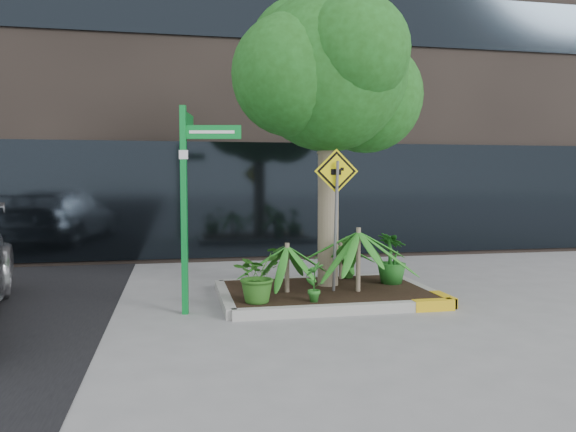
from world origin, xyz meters
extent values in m
plane|color=gray|center=(0.00, 0.00, 0.00)|extent=(80.00, 80.00, 0.00)
cube|color=#9E9E99|center=(0.20, 1.40, 0.07)|extent=(3.20, 0.15, 0.15)
cube|color=#9E9E99|center=(0.20, -0.80, 0.07)|extent=(3.20, 0.15, 0.15)
cube|color=#9E9E99|center=(-1.40, 0.30, 0.07)|extent=(0.15, 2.20, 0.15)
cube|color=#9E9E99|center=(1.80, 0.30, 0.07)|extent=(0.15, 2.20, 0.15)
cube|color=gold|center=(1.50, -0.80, 0.07)|extent=(0.60, 0.17, 0.15)
cube|color=black|center=(0.20, 0.30, 0.12)|extent=(3.05, 2.05, 0.06)
cylinder|color=gray|center=(0.32, 0.61, 1.58)|extent=(0.34, 0.34, 3.17)
cylinder|color=gray|center=(0.42, 0.61, 2.74)|extent=(0.60, 0.17, 1.03)
sphere|color=#1D5117|center=(0.32, 0.61, 3.59)|extent=(2.53, 2.53, 2.53)
sphere|color=#1D5117|center=(1.06, 0.93, 3.27)|extent=(1.90, 1.90, 1.90)
sphere|color=#1D5117|center=(-0.32, 0.40, 3.48)|extent=(1.90, 1.90, 1.90)
sphere|color=#1D5117|center=(0.53, -0.02, 3.80)|extent=(1.69, 1.69, 1.69)
sphere|color=#1D5117|center=(0.00, 1.14, 4.01)|extent=(1.79, 1.79, 1.79)
cylinder|color=gray|center=(0.64, 0.03, 0.64)|extent=(0.07, 0.07, 0.99)
cylinder|color=gray|center=(-0.45, 0.18, 0.53)|extent=(0.07, 0.07, 0.76)
cylinder|color=gray|center=(0.69, 1.11, 0.47)|extent=(0.07, 0.07, 0.64)
imported|color=#2A631C|center=(-1.00, -0.41, 0.55)|extent=(1.01, 1.01, 0.79)
imported|color=#1D601C|center=(1.39, 0.53, 0.57)|extent=(0.66, 0.66, 0.85)
imported|color=#277323|center=(-0.20, -0.55, 0.44)|extent=(0.43, 0.43, 0.59)
imported|color=#26631C|center=(0.84, 1.15, 0.53)|extent=(0.59, 0.59, 0.76)
cube|color=#0C8830|center=(-2.00, -0.30, 1.45)|extent=(0.10, 0.10, 2.89)
cube|color=#0C8830|center=(-1.61, -0.38, 2.53)|extent=(0.80, 0.18, 0.19)
cube|color=#0C8830|center=(-1.92, 0.09, 2.74)|extent=(0.18, 0.80, 0.19)
cube|color=white|center=(-1.61, -0.39, 2.53)|extent=(0.61, 0.12, 0.04)
cube|color=white|center=(-1.94, 0.09, 2.74)|extent=(0.12, 0.61, 0.04)
cube|color=white|center=(-2.00, -0.35, 2.22)|extent=(0.12, 0.03, 0.12)
cylinder|color=slate|center=(0.27, 0.00, 1.16)|extent=(0.06, 0.27, 2.01)
cube|color=yellow|center=(0.27, -0.02, 2.00)|extent=(0.67, 0.05, 0.67)
cube|color=black|center=(0.27, -0.03, 2.00)|extent=(0.60, 0.03, 0.60)
cube|color=yellow|center=(0.27, -0.03, 2.00)|extent=(0.51, 0.03, 0.51)
cube|color=black|center=(0.26, -0.04, 1.99)|extent=(0.16, 0.01, 0.09)
camera|label=1|loc=(-2.11, -8.18, 1.92)|focal=35.00mm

